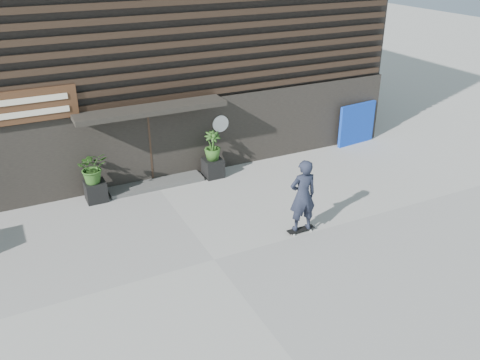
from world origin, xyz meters
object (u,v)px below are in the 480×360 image
planter_pot_left (96,191)px  blue_tarp (357,124)px  planter_pot_right (213,168)px  skateboarder (303,196)px

planter_pot_left → blue_tarp: bearing=1.7°
blue_tarp → planter_pot_right: bearing=176.6°
planter_pot_right → blue_tarp: (6.03, 0.30, 0.48)m
blue_tarp → planter_pot_left: bearing=175.5°
planter_pot_left → planter_pot_right: size_ratio=1.00×
planter_pot_left → skateboarder: (4.49, -4.24, 0.79)m
planter_pot_left → skateboarder: bearing=-43.4°
planter_pot_right → planter_pot_left: bearing=180.0°
planter_pot_left → skateboarder: 6.23m
blue_tarp → skateboarder: (-5.33, -4.54, 0.30)m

